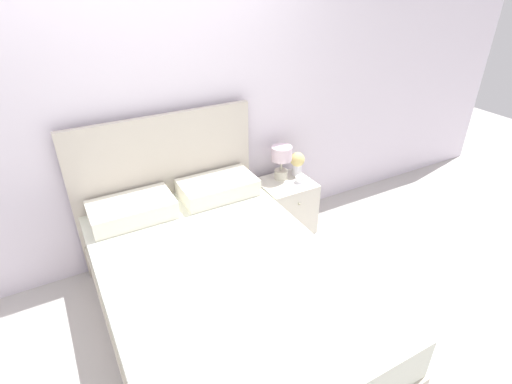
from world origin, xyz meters
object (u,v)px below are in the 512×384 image
(nightstand, at_px, (285,206))
(flower_vase, at_px, (297,162))
(table_lamp, at_px, (281,158))
(teacup, at_px, (300,180))
(bed, at_px, (219,290))

(nightstand, height_order, flower_vase, flower_vase)
(nightstand, bearing_deg, table_lamp, 92.01)
(table_lamp, bearing_deg, flower_vase, -2.28)
(table_lamp, height_order, teacup, table_lamp)
(teacup, bearing_deg, nightstand, 149.76)
(bed, xyz_separation_m, nightstand, (1.03, 0.77, -0.06))
(table_lamp, bearing_deg, bed, -140.11)
(table_lamp, relative_size, teacup, 2.48)
(nightstand, relative_size, flower_vase, 2.28)
(bed, relative_size, table_lamp, 6.78)
(flower_vase, bearing_deg, table_lamp, 177.72)
(nightstand, relative_size, table_lamp, 1.61)
(bed, xyz_separation_m, teacup, (1.14, 0.71, 0.22))
(nightstand, distance_m, teacup, 0.31)
(bed, distance_m, flower_vase, 1.51)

